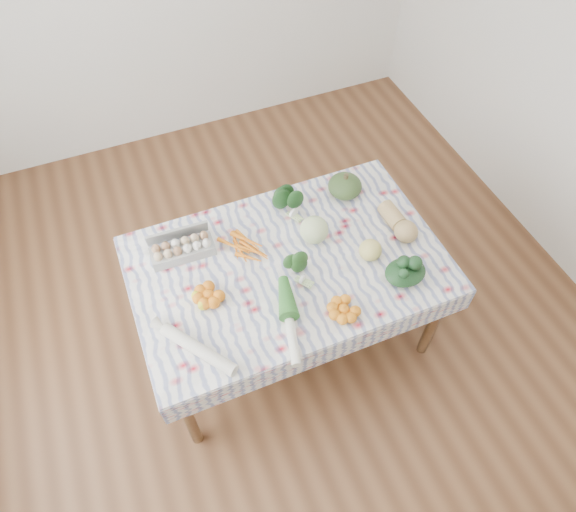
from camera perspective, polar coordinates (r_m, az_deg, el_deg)
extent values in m
plane|color=brown|center=(3.38, 0.00, -8.40)|extent=(4.50, 4.50, 0.00)
cube|color=brown|center=(2.77, 0.00, -1.12)|extent=(1.60, 1.00, 0.04)
cylinder|color=brown|center=(2.82, -11.04, -17.09)|extent=(0.06, 0.06, 0.71)
cylinder|color=brown|center=(3.13, 15.91, -6.98)|extent=(0.06, 0.06, 0.71)
cylinder|color=brown|center=(3.26, -15.18, -3.17)|extent=(0.06, 0.06, 0.71)
cylinder|color=brown|center=(3.53, 8.45, 4.37)|extent=(0.06, 0.06, 0.71)
cube|color=white|center=(2.74, 0.00, -0.81)|extent=(1.66, 1.06, 0.01)
cube|color=#A2A19D|center=(2.79, -11.65, 0.68)|extent=(0.34, 0.15, 0.09)
cube|color=orange|center=(2.77, -4.97, 0.51)|extent=(0.27, 0.26, 0.04)
ellipsoid|color=#173E17|center=(2.91, -0.01, 5.69)|extent=(0.19, 0.18, 0.13)
ellipsoid|color=#3B5628|center=(3.04, 6.34, 7.74)|extent=(0.25, 0.25, 0.13)
sphere|color=#BFD490|center=(2.78, 2.93, 2.92)|extent=(0.20, 0.20, 0.16)
ellipsoid|color=tan|center=(2.90, 12.21, 3.79)|extent=(0.14, 0.28, 0.13)
cube|color=orange|center=(2.61, -8.80, -4.30)|extent=(0.27, 0.27, 0.07)
ellipsoid|color=#234F1C|center=(2.64, 0.81, -1.98)|extent=(0.19, 0.19, 0.10)
cube|color=orange|center=(2.56, 6.23, -5.85)|extent=(0.23, 0.23, 0.06)
sphere|color=#E2D269|center=(2.75, 9.14, 0.65)|extent=(0.13, 0.13, 0.12)
ellipsoid|color=black|center=(2.71, 12.90, -1.77)|extent=(0.25, 0.22, 0.10)
cylinder|color=silver|center=(2.47, -9.90, -10.17)|extent=(0.31, 0.39, 0.06)
cylinder|color=white|center=(2.51, 0.19, -7.34)|extent=(0.16, 0.46, 0.05)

